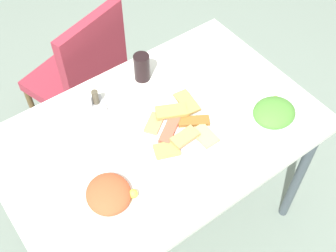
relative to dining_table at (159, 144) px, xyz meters
The scene contains 11 objects.
ground_plane 0.68m from the dining_table, ahead, with size 6.00×6.00×0.00m, color gray.
dining_table is the anchor object (origin of this frame).
dining_chair 0.74m from the dining_table, 88.09° to the left, with size 0.53×0.53×0.88m.
pide_platter 0.13m from the dining_table, 33.65° to the right, with size 0.33×0.33×0.04m.
salad_plate_greens 0.35m from the dining_table, 155.99° to the right, with size 0.22×0.22×0.06m.
salad_plate_rice 0.46m from the dining_table, 27.36° to the right, with size 0.23×0.23×0.07m.
soda_can 0.33m from the dining_table, 68.19° to the left, with size 0.07×0.07×0.12m, color black.
paper_napkin 0.43m from the dining_table, 139.74° to the left, with size 0.15×0.15×0.00m, color white.
fork 0.42m from the dining_table, 141.64° to the left, with size 0.16×0.01×0.01m, color silver.
spoon 0.45m from the dining_table, 137.94° to the left, with size 0.18×0.02×0.01m, color silver.
condiment_caddy 0.31m from the dining_table, 118.26° to the left, with size 0.11×0.11×0.08m.
Camera 1 is at (-0.57, -0.83, 2.08)m, focal length 46.38 mm.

